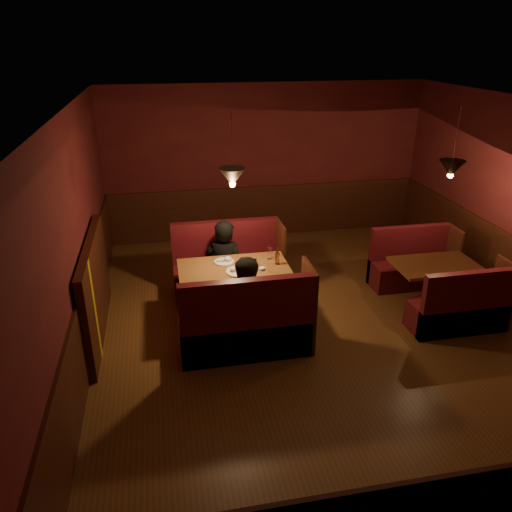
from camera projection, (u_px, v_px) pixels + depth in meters
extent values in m
cube|color=brown|center=(318.00, 326.00, 6.87)|extent=(6.00, 7.00, 0.01)
cube|color=black|center=(331.00, 107.00, 5.69)|extent=(6.00, 7.00, 0.01)
cube|color=#4A1115|center=(266.00, 163.00, 9.42)|extent=(6.00, 0.01, 2.90)
cube|color=#4A1115|center=(499.00, 420.00, 3.14)|extent=(6.00, 0.01, 2.90)
cube|color=#4A1115|center=(75.00, 244.00, 5.75)|extent=(0.01, 7.00, 2.90)
cube|color=#351809|center=(266.00, 211.00, 9.78)|extent=(6.00, 0.04, 1.00)
cube|color=#351809|center=(89.00, 315.00, 6.14)|extent=(0.04, 7.00, 1.00)
cube|color=#351809|center=(95.00, 289.00, 6.45)|extent=(0.10, 2.20, 1.30)
cube|color=gold|center=(95.00, 310.00, 5.97)|extent=(0.01, 0.12, 1.30)
cylinder|color=#333333|center=(232.00, 145.00, 6.02)|extent=(0.01, 0.01, 0.80)
cone|color=black|center=(232.00, 177.00, 6.18)|extent=(0.34, 0.34, 0.22)
sphere|color=#FFBF72|center=(232.00, 184.00, 6.22)|extent=(0.08, 0.08, 0.08)
cylinder|color=#333333|center=(456.00, 138.00, 6.40)|extent=(0.01, 0.01, 0.80)
cone|color=black|center=(451.00, 169.00, 6.56)|extent=(0.34, 0.34, 0.22)
sphere|color=#FFBF72|center=(450.00, 175.00, 6.60)|extent=(0.08, 0.08, 0.08)
cube|color=brown|center=(234.00, 270.00, 6.70)|extent=(1.49, 0.90, 0.05)
cylinder|color=#351809|center=(235.00, 296.00, 6.86)|extent=(0.15, 0.15, 0.74)
cylinder|color=#351809|center=(235.00, 318.00, 7.01)|extent=(0.60, 0.60, 0.04)
cylinder|color=silver|center=(237.00, 272.00, 6.57)|extent=(0.30, 0.30, 0.02)
cube|color=black|center=(239.00, 268.00, 6.62)|extent=(0.10, 0.09, 0.04)
ellipsoid|color=silver|center=(233.00, 269.00, 6.55)|extent=(0.07, 0.07, 0.06)
cube|color=tan|center=(246.00, 272.00, 6.50)|extent=(0.09, 0.09, 0.03)
cylinder|color=silver|center=(238.00, 274.00, 6.48)|extent=(0.03, 0.14, 0.01)
cylinder|color=silver|center=(224.00, 262.00, 6.86)|extent=(0.28, 0.28, 0.02)
ellipsoid|color=beige|center=(228.00, 259.00, 6.86)|extent=(0.11, 0.11, 0.06)
cube|color=silver|center=(224.00, 261.00, 6.85)|extent=(0.21, 0.03, 0.00)
cylinder|color=white|center=(255.00, 262.00, 6.76)|extent=(0.06, 0.06, 0.09)
cylinder|color=white|center=(270.00, 254.00, 6.94)|extent=(0.08, 0.08, 0.16)
cylinder|color=white|center=(271.00, 266.00, 6.57)|extent=(0.08, 0.08, 0.16)
cylinder|color=#47230F|center=(277.00, 258.00, 6.77)|extent=(0.06, 0.06, 0.17)
cylinder|color=#47230F|center=(278.00, 250.00, 6.72)|extent=(0.03, 0.03, 0.07)
ellipsoid|color=white|center=(262.00, 268.00, 6.63)|extent=(0.12, 0.11, 0.05)
cube|color=#540E1A|center=(227.00, 280.00, 7.61)|extent=(1.59, 0.58, 0.48)
cube|color=#540E1A|center=(224.00, 255.00, 7.68)|extent=(1.59, 0.13, 1.12)
cube|color=#351809|center=(280.00, 257.00, 7.62)|extent=(0.04, 0.58, 1.12)
cube|color=#540E1A|center=(244.00, 334.00, 6.23)|extent=(1.59, 0.58, 0.48)
cube|color=#540E1A|center=(247.00, 322.00, 5.89)|extent=(1.59, 0.13, 1.12)
cube|color=#351809|center=(308.00, 306.00, 6.24)|extent=(0.04, 0.58, 1.12)
cube|color=brown|center=(436.00, 265.00, 7.14)|extent=(1.18, 0.76, 0.04)
cylinder|color=#351809|center=(432.00, 286.00, 7.27)|extent=(0.12, 0.12, 0.62)
cylinder|color=#351809|center=(430.00, 303.00, 7.39)|extent=(0.50, 0.50, 0.04)
cube|color=#540E1A|center=(411.00, 274.00, 7.90)|extent=(1.27, 0.49, 0.40)
cube|color=#540E1A|center=(407.00, 253.00, 7.96)|extent=(1.27, 0.11, 0.94)
cube|color=#351809|center=(451.00, 255.00, 7.90)|extent=(0.04, 0.49, 0.94)
cube|color=#540E1A|center=(456.00, 315.00, 6.74)|extent=(1.27, 0.49, 0.40)
cube|color=#540E1A|center=(467.00, 304.00, 6.46)|extent=(1.27, 0.11, 0.94)
cube|color=#351809|center=(503.00, 293.00, 6.74)|extent=(0.04, 0.49, 0.94)
imported|color=black|center=(224.00, 250.00, 7.20)|extent=(0.70, 0.60, 1.63)
imported|color=black|center=(250.00, 290.00, 6.17)|extent=(0.91, 0.81, 1.55)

